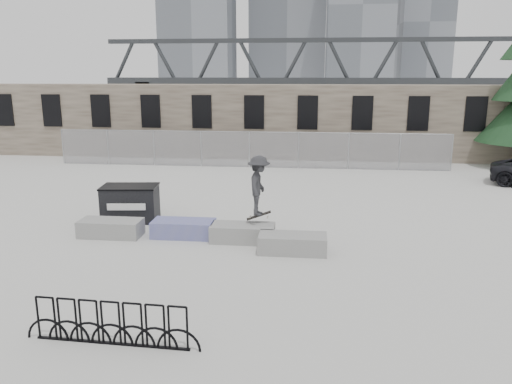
# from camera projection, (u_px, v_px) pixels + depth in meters

# --- Properties ---
(ground) EXTENTS (120.00, 120.00, 0.00)m
(ground) POSITION_uv_depth(u_px,v_px,m) (202.00, 237.00, 16.13)
(ground) COLOR beige
(ground) RESTS_ON ground
(stone_wall) EXTENTS (36.00, 2.58, 4.50)m
(stone_wall) POSITION_uv_depth(u_px,v_px,m) (256.00, 121.00, 31.31)
(stone_wall) COLOR brown
(stone_wall) RESTS_ON ground
(chainlink_fence) EXTENTS (22.06, 0.06, 2.02)m
(chainlink_fence) POSITION_uv_depth(u_px,v_px,m) (249.00, 149.00, 27.98)
(chainlink_fence) COLOR gray
(chainlink_fence) RESTS_ON ground
(planter_far_left) EXTENTS (2.00, 0.90, 0.54)m
(planter_far_left) POSITION_uv_depth(u_px,v_px,m) (111.00, 227.00, 16.20)
(planter_far_left) COLOR gray
(planter_far_left) RESTS_ON ground
(planter_center_left) EXTENTS (2.00, 0.90, 0.54)m
(planter_center_left) POSITION_uv_depth(u_px,v_px,m) (184.00, 228.00, 16.15)
(planter_center_left) COLOR #373BA5
(planter_center_left) RESTS_ON ground
(planter_center_right) EXTENTS (2.00, 0.90, 0.54)m
(planter_center_right) POSITION_uv_depth(u_px,v_px,m) (243.00, 232.00, 15.71)
(planter_center_right) COLOR gray
(planter_center_right) RESTS_ON ground
(planter_offset) EXTENTS (2.00, 0.90, 0.54)m
(planter_offset) POSITION_uv_depth(u_px,v_px,m) (293.00, 243.00, 14.73)
(planter_offset) COLOR gray
(planter_offset) RESTS_ON ground
(dumpster) EXTENTS (2.07, 1.40, 1.29)m
(dumpster) POSITION_uv_depth(u_px,v_px,m) (130.00, 203.00, 17.84)
(dumpster) COLOR black
(dumpster) RESTS_ON ground
(bike_rack) EXTENTS (3.59, 0.20, 0.90)m
(bike_rack) POSITION_uv_depth(u_px,v_px,m) (111.00, 324.00, 9.67)
(bike_rack) COLOR black
(bike_rack) RESTS_ON ground
(truss_bridge) EXTENTS (70.00, 3.00, 9.80)m
(truss_bridge) POSITION_uv_depth(u_px,v_px,m) (361.00, 81.00, 67.30)
(truss_bridge) COLOR #2D3033
(truss_bridge) RESTS_ON ground
(skateboarder) EXTENTS (0.79, 1.25, 2.06)m
(skateboarder) POSITION_uv_depth(u_px,v_px,m) (259.00, 186.00, 15.60)
(skateboarder) COLOR #2C2C2F
(skateboarder) RESTS_ON ground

